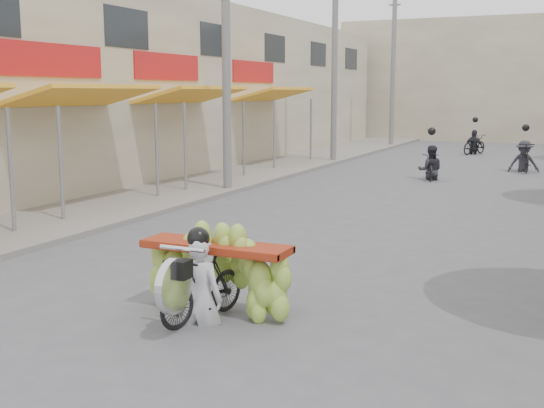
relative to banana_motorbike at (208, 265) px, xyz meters
The scene contains 11 objects.
ground 2.31m from the banana_motorbike, 80.52° to the right, with size 120.00×120.00×0.00m, color #57575C.
sidewalk_left 14.45m from the banana_motorbike, 117.36° to the left, with size 4.00×60.00×0.12m, color gray.
shophouse_row_left 16.72m from the banana_motorbike, 134.55° to the left, with size 9.77×40.00×6.00m.
far_building 35.94m from the banana_motorbike, 89.42° to the left, with size 20.00×6.00×7.00m, color #BAAF93.
utility_pole_mid 11.53m from the banana_motorbike, 117.14° to the left, with size 0.60×0.24×8.00m.
utility_pole_far 19.77m from the banana_motorbike, 104.98° to the left, with size 0.60×0.24×8.00m.
utility_pole_back 28.47m from the banana_motorbike, 100.26° to the left, with size 0.60×0.24×8.00m.
banana_motorbike is the anchor object (origin of this frame).
bg_motorbike_a 14.98m from the banana_motorbike, 91.19° to the left, with size 0.88×1.50×1.95m.
bg_motorbike_b 18.72m from the banana_motorbike, 83.04° to the left, with size 1.16×1.95×1.95m.
bg_motorbike_c 24.99m from the banana_motorbike, 90.92° to the left, with size 1.16×1.69×1.95m.
Camera 1 is at (3.86, -5.07, 2.84)m, focal length 45.00 mm.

